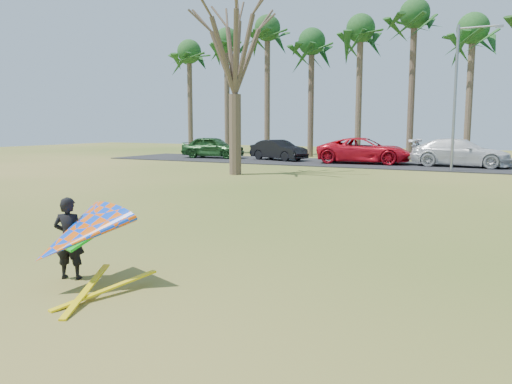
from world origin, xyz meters
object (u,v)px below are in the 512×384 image
at_px(streetlight, 458,91).
at_px(car_3, 460,153).
at_px(car_2, 364,150).
at_px(bare_tree_left, 235,40).
at_px(car_1, 279,150).
at_px(car_0, 213,147).
at_px(kite_flyer, 76,236).

height_order(streetlight, car_3, streetlight).
relative_size(car_2, car_3, 1.04).
height_order(bare_tree_left, car_3, bare_tree_left).
xyz_separation_m(car_1, car_3, (12.38, -0.00, 0.12)).
distance_m(car_0, car_2, 12.05).
bearing_deg(streetlight, car_0, 169.84).
bearing_deg(kite_flyer, car_1, 108.48).
bearing_deg(car_2, kite_flyer, 179.99).
height_order(car_1, car_2, car_2).
bearing_deg(car_2, streetlight, -123.14).
height_order(bare_tree_left, car_2, bare_tree_left).
relative_size(car_1, car_3, 0.76).
bearing_deg(car_2, bare_tree_left, 151.75).
xyz_separation_m(streetlight, kite_flyer, (-3.20, -24.28, -3.63)).
bearing_deg(car_0, bare_tree_left, -148.38).
bearing_deg(car_3, car_2, 94.87).
bearing_deg(car_3, car_1, 93.23).
bearing_deg(car_0, car_3, -95.89).
relative_size(car_0, car_2, 0.80).
relative_size(bare_tree_left, car_3, 1.64).
bearing_deg(streetlight, bare_tree_left, -145.43).
height_order(bare_tree_left, car_0, bare_tree_left).
bearing_deg(streetlight, car_2, 152.71).
bearing_deg(bare_tree_left, car_0, 127.61).
bearing_deg(car_1, kite_flyer, -144.13).
bearing_deg(car_1, streetlight, -87.36).
distance_m(streetlight, car_1, 13.34).
height_order(car_1, kite_flyer, kite_flyer).
distance_m(car_3, kite_flyer, 27.73).
xyz_separation_m(bare_tree_left, car_0, (-7.88, 10.23, -6.02)).
xyz_separation_m(car_0, car_1, (5.64, 0.03, -0.10)).
bearing_deg(car_1, car_0, 107.73).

